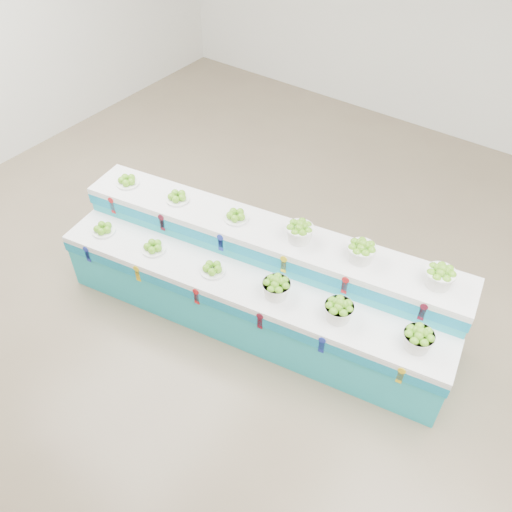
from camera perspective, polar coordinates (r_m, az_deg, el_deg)
name	(u,v)px	position (r m, az deg, el deg)	size (l,w,h in m)	color
ground	(262,328)	(5.80, 0.66, -7.65)	(10.00, 10.00, 0.00)	#73614C
back_wall	(474,3)	(8.63, 22.25, 23.72)	(10.00, 10.00, 0.00)	silver
display_stand	(256,281)	(5.55, 0.00, -2.69)	(4.16, 1.07, 1.02)	#26B2C2
plate_lower_left	(103,228)	(5.99, -16.00, 2.86)	(0.25, 0.25, 0.11)	white
plate_lower_mid	(153,247)	(5.65, -10.90, 1.00)	(0.25, 0.25, 0.11)	white
plate_lower_right	(213,268)	(5.33, -4.66, -1.29)	(0.25, 0.25, 0.11)	white
basket_lower_left	(276,287)	(5.06, 2.19, -3.36)	(0.27, 0.27, 0.21)	silver
basket_lower_mid	(339,310)	(4.93, 8.82, -5.70)	(0.27, 0.27, 0.21)	silver
basket_lower_right	(418,339)	(4.87, 16.92, -8.42)	(0.27, 0.27, 0.21)	silver
plate_upper_left	(127,180)	(6.11, -13.57, 7.85)	(0.25, 0.25, 0.11)	white
plate_upper_mid	(177,196)	(5.77, -8.40, 6.31)	(0.25, 0.25, 0.11)	white
plate_upper_right	(236,215)	(5.46, -2.14, 4.36)	(0.25, 0.25, 0.11)	white
basket_upper_left	(300,231)	(5.20, 4.67, 2.62)	(0.27, 0.27, 0.21)	silver
basket_upper_mid	(361,251)	(5.07, 11.17, 0.51)	(0.27, 0.27, 0.21)	silver
basket_upper_right	(440,276)	(5.02, 19.01, -2.04)	(0.27, 0.27, 0.21)	silver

